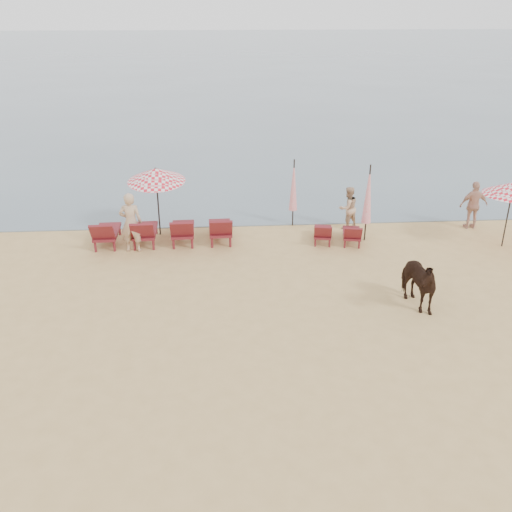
{
  "coord_description": "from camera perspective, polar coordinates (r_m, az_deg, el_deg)",
  "views": [
    {
      "loc": [
        -0.94,
        -8.84,
        7.37
      ],
      "look_at": [
        0.0,
        5.0,
        1.1
      ],
      "focal_mm": 40.0,
      "sensor_mm": 36.0,
      "label": 1
    }
  ],
  "objects": [
    {
      "name": "umbrella_open_left_b",
      "position": [
        19.16,
        -9.97,
        8.0
      ],
      "size": [
        1.91,
        1.94,
        2.43
      ],
      "rotation": [
        0.0,
        0.0,
        -0.43
      ],
      "color": "black",
      "rests_on": "ground"
    },
    {
      "name": "sea",
      "position": [
        89.15,
        -3.45,
        19.54
      ],
      "size": [
        160.0,
        140.0,
        0.06
      ],
      "primitive_type": "cube",
      "color": "#51606B",
      "rests_on": "ground"
    },
    {
      "name": "beachgoer_right_b",
      "position": [
        21.22,
        20.93,
        4.77
      ],
      "size": [
        1.0,
        0.44,
        1.69
      ],
      "primitive_type": "imported",
      "rotation": [
        0.0,
        0.0,
        3.17
      ],
      "color": "tan",
      "rests_on": "ground"
    },
    {
      "name": "ground",
      "position": [
        11.55,
        1.74,
        -15.35
      ],
      "size": [
        120.0,
        120.0,
        0.0
      ],
      "primitive_type": "plane",
      "color": "tan",
      "rests_on": "ground"
    },
    {
      "name": "lounger_cluster_right",
      "position": [
        18.87,
        8.14,
        2.31
      ],
      "size": [
        1.75,
        1.7,
        0.54
      ],
      "rotation": [
        0.0,
        0.0,
        -0.18
      ],
      "color": "maroon",
      "rests_on": "ground"
    },
    {
      "name": "beachgoer_left",
      "position": [
        18.32,
        -12.4,
        3.29
      ],
      "size": [
        0.73,
        0.5,
        1.94
      ],
      "primitive_type": "imported",
      "rotation": [
        0.0,
        0.0,
        3.09
      ],
      "color": "tan",
      "rests_on": "ground"
    },
    {
      "name": "umbrella_closed_left",
      "position": [
        19.9,
        3.78,
        7.05
      ],
      "size": [
        0.29,
        0.29,
        2.4
      ],
      "rotation": [
        0.0,
        0.0,
        0.24
      ],
      "color": "black",
      "rests_on": "ground"
    },
    {
      "name": "umbrella_closed_right",
      "position": [
        18.89,
        11.15,
        6.05
      ],
      "size": [
        0.32,
        0.32,
        2.59
      ],
      "rotation": [
        0.0,
        0.0,
        0.27
      ],
      "color": "black",
      "rests_on": "ground"
    },
    {
      "name": "beachgoer_right_a",
      "position": [
        20.1,
        9.18,
        4.78
      ],
      "size": [
        0.9,
        0.82,
        1.5
      ],
      "primitive_type": "imported",
      "rotation": [
        0.0,
        0.0,
        3.57
      ],
      "color": "tan",
      "rests_on": "ground"
    },
    {
      "name": "cow",
      "position": [
        15.27,
        15.63,
        -2.44
      ],
      "size": [
        1.16,
        1.85,
        1.45
      ],
      "primitive_type": "imported",
      "rotation": [
        0.0,
        0.0,
        0.24
      ],
      "color": "black",
      "rests_on": "ground"
    },
    {
      "name": "lounger_cluster_left",
      "position": [
        18.83,
        -9.23,
        2.55
      ],
      "size": [
        4.48,
        2.0,
        0.7
      ],
      "rotation": [
        0.0,
        0.0,
        0.03
      ],
      "color": "maroon",
      "rests_on": "ground"
    }
  ]
}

